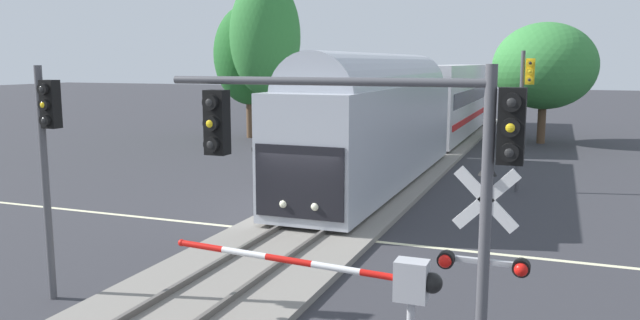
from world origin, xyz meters
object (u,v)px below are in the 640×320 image
commuter_train (424,105)px  traffic_signal_far_side (525,98)px  crossing_signal_mast (484,255)px  pine_left_background (249,55)px  oak_behind_train (265,37)px  traffic_signal_near_right (382,154)px  crossing_gate_near (383,279)px  traffic_signal_median (47,145)px  crossing_gate_far (275,151)px  elm_centre_background (545,66)px

commuter_train → traffic_signal_far_side: (5.66, -8.44, 0.94)m
crossing_signal_mast → traffic_signal_far_side: 16.47m
crossing_signal_mast → pine_left_background: 34.57m
traffic_signal_far_side → oak_behind_train: oak_behind_train is taller
traffic_signal_near_right → pine_left_background: 34.56m
oak_behind_train → pine_left_background: bearing=134.9°
commuter_train → crossing_signal_mast: 25.55m
traffic_signal_far_side → crossing_gate_near: bearing=-95.2°
crossing_gate_near → traffic_signal_median: bearing=179.7°
crossing_gate_far → elm_centre_background: size_ratio=0.71×
crossing_gate_near → elm_centre_background: size_ratio=0.68×
pine_left_background → crossing_signal_mast: bearing=-57.0°
oak_behind_train → elm_centre_background: (16.36, 6.22, -1.81)m
crossing_signal_mast → traffic_signal_far_side: (-0.31, 16.40, 1.47)m
pine_left_background → elm_centre_background: bearing=11.6°
crossing_gate_near → oak_behind_train: (-14.62, 25.77, 5.27)m
crossing_signal_mast → elm_centre_background: 32.83m
commuter_train → oak_behind_train: size_ratio=3.70×
crossing_gate_far → traffic_signal_near_right: traffic_signal_near_right is taller
commuter_train → crossing_gate_far: bearing=-111.8°
crossing_gate_far → elm_centre_background: bearing=61.0°
pine_left_background → oak_behind_train: oak_behind_train is taller
crossing_signal_mast → traffic_signal_median: bearing=175.1°
crossing_gate_near → crossing_gate_far: (-8.40, 13.65, 0.02)m
traffic_signal_near_right → traffic_signal_far_side: bearing=86.6°
traffic_signal_far_side → pine_left_background: (-18.41, 12.48, 1.86)m
crossing_gate_near → pine_left_background: (-16.97, 28.14, 4.18)m
traffic_signal_median → pine_left_background: size_ratio=0.57×
traffic_signal_median → pine_left_background: (-9.65, 28.09, 2.19)m
crossing_gate_near → oak_behind_train: bearing=119.6°
traffic_signal_median → crossing_gate_far: bearing=94.5°
commuter_train → traffic_signal_median: (-3.10, -24.05, 0.61)m
crossing_gate_far → traffic_signal_far_side: traffic_signal_far_side is taller
commuter_train → pine_left_background: 13.66m
pine_left_background → elm_centre_background: pine_left_background is taller
crossing_signal_mast → traffic_signal_far_side: size_ratio=0.66×
crossing_gate_near → crossing_signal_mast: bearing=-23.0°
commuter_train → crossing_signal_mast: commuter_train is taller
crossing_gate_near → pine_left_background: 33.12m
crossing_gate_near → pine_left_background: bearing=121.1°
crossing_gate_near → traffic_signal_near_right: traffic_signal_near_right is taller
crossing_signal_mast → pine_left_background: pine_left_background is taller
crossing_signal_mast → oak_behind_train: size_ratio=0.36×
oak_behind_train → elm_centre_background: oak_behind_train is taller
traffic_signal_far_side → crossing_gate_far: bearing=-168.5°
elm_centre_background → crossing_gate_far: bearing=-119.0°
crossing_gate_near → oak_behind_train: 30.09m
oak_behind_train → traffic_signal_near_right: bearing=-61.3°
traffic_signal_far_side → oak_behind_train: bearing=147.8°
crossing_gate_far → traffic_signal_near_right: (8.81, -15.34, 2.44)m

